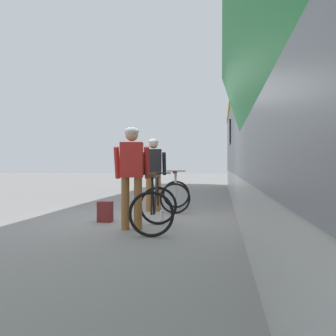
{
  "coord_description": "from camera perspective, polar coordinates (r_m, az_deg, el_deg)",
  "views": [
    {
      "loc": [
        1.44,
        -6.08,
        1.09
      ],
      "look_at": [
        0.25,
        0.78,
        1.05
      ],
      "focal_mm": 33.28,
      "sensor_mm": 36.0,
      "label": 1
    }
  ],
  "objects": [
    {
      "name": "ground_plane",
      "position": [
        6.34,
        -3.51,
        -9.57
      ],
      "size": [
        80.0,
        80.0,
        0.0
      ],
      "primitive_type": "plane",
      "color": "gray"
    },
    {
      "name": "train_car",
      "position": [
        6.86,
        25.11,
        7.63
      ],
      "size": [
        3.3,
        20.38,
        3.88
      ],
      "color": "slate",
      "rests_on": "ground"
    },
    {
      "name": "cyclist_near_in_red",
      "position": [
        5.39,
        -6.66,
        -0.06
      ],
      "size": [
        0.64,
        0.37,
        1.76
      ],
      "color": "#935B2D",
      "rests_on": "ground"
    },
    {
      "name": "cyclist_far_in_dark",
      "position": [
        7.53,
        -2.7,
        0.06
      ],
      "size": [
        0.63,
        0.35,
        1.76
      ],
      "color": "#935B2D",
      "rests_on": "ground"
    },
    {
      "name": "bicycle_near_black",
      "position": [
        5.32,
        -2.42,
        -7.12
      ],
      "size": [
        0.81,
        1.14,
        0.99
      ],
      "color": "black",
      "rests_on": "ground"
    },
    {
      "name": "bicycle_far_silver",
      "position": [
        7.64,
        1.39,
        -4.84
      ],
      "size": [
        0.83,
        1.15,
        0.99
      ],
      "color": "black",
      "rests_on": "ground"
    },
    {
      "name": "backpack_on_platform",
      "position": [
        6.26,
        -11.43,
        -7.86
      ],
      "size": [
        0.29,
        0.19,
        0.4
      ],
      "primitive_type": "cube",
      "rotation": [
        0.0,
        0.0,
        0.05
      ],
      "color": "maroon",
      "rests_on": "ground"
    },
    {
      "name": "water_bottle_near_the_bikes",
      "position": [
        6.21,
        -1.12,
        -8.76
      ],
      "size": [
        0.08,
        0.08,
        0.22
      ],
      "primitive_type": "cylinder",
      "color": "silver",
      "rests_on": "ground"
    }
  ]
}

